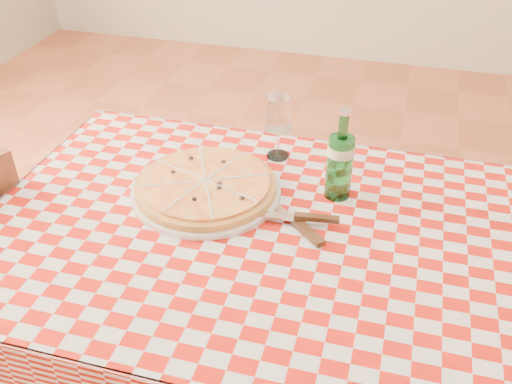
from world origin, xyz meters
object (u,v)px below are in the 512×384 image
pizza_plate (206,185)px  wine_glass (278,127)px  water_bottle (341,154)px  dining_table (257,261)px

pizza_plate → wine_glass: bearing=59.4°
wine_glass → water_bottle: bearing=-37.2°
pizza_plate → water_bottle: size_ratio=1.58×
dining_table → pizza_plate: size_ratio=3.19×
dining_table → wine_glass: size_ratio=6.65×
pizza_plate → dining_table: bearing=-32.8°
water_bottle → pizza_plate: bearing=-165.9°
dining_table → pizza_plate: bearing=147.2°
pizza_plate → wine_glass: size_ratio=2.09×
water_bottle → dining_table: bearing=-130.2°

